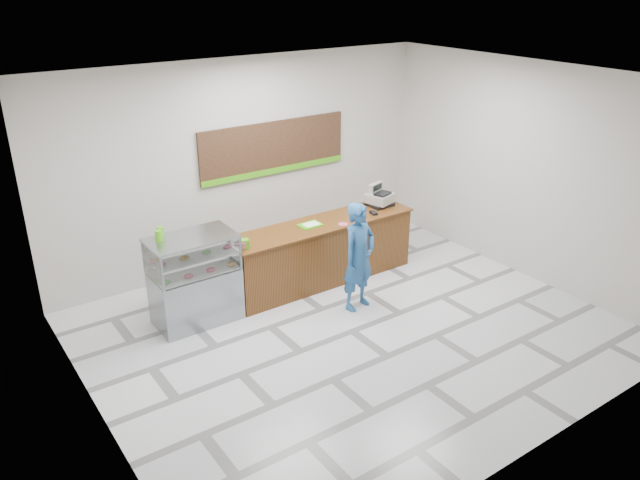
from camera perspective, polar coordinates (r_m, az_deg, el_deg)
floor at (r=9.00m, az=2.97°, el=-8.33°), size 7.00×7.00×0.00m
back_wall at (r=10.60m, az=-6.86°, el=6.95°), size 7.00×0.00×7.00m
ceiling at (r=7.75m, az=3.53°, el=14.25°), size 7.00×7.00×0.00m
sales_counter at (r=10.14m, az=0.14°, el=-1.11°), size 3.26×0.76×1.03m
display_case at (r=9.11m, az=-11.39°, el=-3.52°), size 1.22×0.72×1.33m
menu_board at (r=10.77m, az=-4.21°, el=8.34°), size 2.80×0.06×0.90m
cash_register at (r=10.70m, az=5.42°, el=3.89°), size 0.49×0.50×0.37m
card_terminal at (r=10.33m, az=4.91°, el=2.49°), size 0.12×0.18×0.04m
serving_tray at (r=9.83m, az=-0.89°, el=1.39°), size 0.36×0.26×0.02m
napkin_box at (r=9.25m, az=-7.69°, el=0.01°), size 0.14×0.14×0.11m
straw_cup at (r=9.22m, az=-7.58°, el=-0.08°), size 0.07×0.07×0.11m
promo_box at (r=9.06m, az=-7.03°, el=-0.37°), size 0.18×0.14×0.14m
donut_decal at (r=9.89m, az=2.12°, el=1.46°), size 0.16×0.16×0.00m
green_cup_left at (r=8.78m, az=-14.53°, el=0.39°), size 0.10×0.10×0.15m
green_cup_right at (r=8.91m, az=-14.40°, el=0.72°), size 0.09×0.09×0.14m
customer at (r=9.24m, az=3.58°, el=-1.53°), size 0.67×0.51×1.67m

